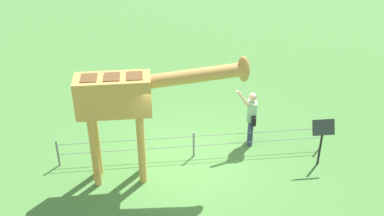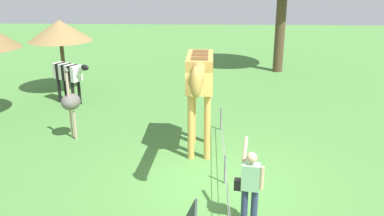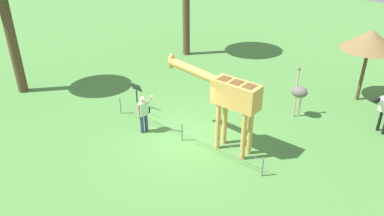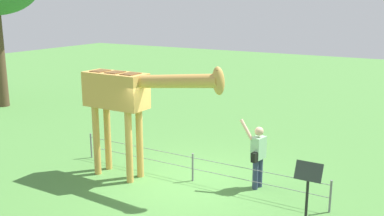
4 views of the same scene
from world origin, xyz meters
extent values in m
plane|color=#4C843D|center=(0.00, 0.00, 0.00)|extent=(60.00, 60.00, 0.00)
cylinder|color=gold|center=(-1.35, -0.26, 0.94)|extent=(0.18, 0.18, 1.88)
cylinder|color=gold|center=(-1.36, -0.70, 0.94)|extent=(0.18, 0.18, 1.88)
cylinder|color=gold|center=(-2.45, -0.26, 0.94)|extent=(0.18, 0.18, 1.88)
cylinder|color=gold|center=(-2.46, -0.70, 0.94)|extent=(0.18, 0.18, 1.88)
cube|color=gold|center=(-1.90, -0.48, 2.33)|extent=(1.71, 0.71, 0.90)
cube|color=brown|center=(-1.40, -0.48, 2.79)|extent=(0.36, 0.44, 0.02)
cube|color=brown|center=(-1.90, -0.48, 2.79)|extent=(0.36, 0.44, 0.02)
cube|color=brown|center=(-2.40, -0.48, 2.79)|extent=(0.36, 0.44, 0.02)
cylinder|color=gold|center=(-0.13, -0.50, 2.72)|extent=(2.40, 0.34, 0.55)
ellipsoid|color=gold|center=(1.06, -0.51, 2.83)|extent=(0.34, 0.26, 0.66)
cylinder|color=brown|center=(1.06, -0.45, 3.01)|extent=(0.05, 0.05, 0.14)
cylinder|color=brown|center=(1.06, -0.57, 3.01)|extent=(0.05, 0.05, 0.14)
cylinder|color=navy|center=(1.60, 0.51, 0.39)|extent=(0.14, 0.14, 0.78)
cylinder|color=navy|center=(1.63, 0.71, 0.39)|extent=(0.14, 0.14, 0.78)
cube|color=#93C699|center=(1.62, 0.61, 1.06)|extent=(0.30, 0.40, 0.55)
sphere|color=#D8AD8C|center=(1.62, 0.61, 1.47)|extent=(0.22, 0.22, 0.22)
cylinder|color=#D8AD8C|center=(1.33, 0.50, 1.50)|extent=(0.40, 0.15, 0.49)
cylinder|color=#D8AD8C|center=(1.66, 0.83, 1.05)|extent=(0.08, 0.08, 0.50)
cube|color=black|center=(1.62, 0.39, 0.88)|extent=(0.16, 0.22, 0.24)
cylinder|color=black|center=(-5.73, -5.36, 0.47)|extent=(0.12, 0.12, 0.95)
cylinder|color=silver|center=(-5.67, -4.99, 1.40)|extent=(0.41, 0.48, 0.47)
ellipsoid|color=black|center=(-5.54, -4.78, 1.55)|extent=(0.37, 0.43, 0.22)
cylinder|color=#CC9E93|center=(-2.56, -4.30, 0.45)|extent=(0.07, 0.07, 0.90)
cylinder|color=#CC9E93|center=(-2.72, -4.46, 0.45)|extent=(0.07, 0.07, 0.90)
ellipsoid|color=#66605B|center=(-2.64, -4.38, 1.18)|extent=(0.70, 0.56, 0.49)
cylinder|color=#CC9E93|center=(-2.49, -4.38, 1.73)|extent=(0.08, 0.08, 0.80)
sphere|color=#66605B|center=(-2.49, -4.38, 2.18)|extent=(0.14, 0.14, 0.14)
cylinder|color=brown|center=(-4.20, -7.70, 1.24)|extent=(0.16, 0.16, 2.49)
cone|color=brown|center=(-4.20, -7.70, 2.92)|extent=(2.48, 2.48, 0.87)
cylinder|color=brown|center=(6.04, -7.49, 2.67)|extent=(0.43, 0.43, 5.34)
cylinder|color=brown|center=(9.00, 1.62, 2.30)|extent=(0.46, 0.46, 4.60)
cylinder|color=black|center=(3.17, -0.52, 0.47)|extent=(0.06, 0.06, 0.95)
cube|color=#333D38|center=(3.17, -0.52, 1.13)|extent=(0.56, 0.21, 0.38)
cylinder|color=slate|center=(-3.50, 0.18, 0.38)|extent=(0.05, 0.05, 0.75)
cylinder|color=slate|center=(0.00, 0.18, 0.38)|extent=(0.05, 0.05, 0.75)
cylinder|color=slate|center=(3.50, 0.18, 0.38)|extent=(0.05, 0.05, 0.75)
cube|color=slate|center=(0.00, 0.18, 0.64)|extent=(7.00, 0.01, 0.01)
cube|color=slate|center=(0.00, 0.18, 0.34)|extent=(7.00, 0.01, 0.01)
camera|label=1|loc=(-1.17, -9.81, 7.32)|focal=43.38mm
camera|label=2|loc=(8.88, -0.28, 4.97)|focal=38.18mm
camera|label=3|loc=(-7.89, 9.49, 8.00)|focal=34.96mm
camera|label=4|loc=(5.41, -9.08, 4.50)|focal=41.27mm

